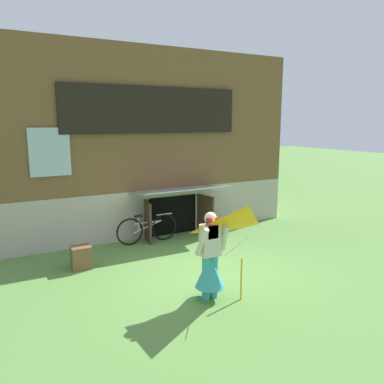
% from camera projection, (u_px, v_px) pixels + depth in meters
% --- Properties ---
extents(ground_plane, '(60.00, 60.00, 0.00)m').
position_uv_depth(ground_plane, '(214.00, 275.00, 7.71)').
color(ground_plane, '#56843D').
extents(log_house, '(8.46, 6.24, 4.93)m').
position_uv_depth(log_house, '(122.00, 140.00, 12.07)').
color(log_house, '#ADA393').
rests_on(log_house, ground_plane).
extents(person, '(0.61, 0.52, 1.55)m').
position_uv_depth(person, '(210.00, 263.00, 6.58)').
color(person, teal).
rests_on(person, ground_plane).
extents(kite, '(1.07, 1.12, 1.61)m').
position_uv_depth(kite, '(248.00, 234.00, 6.09)').
color(kite, orange).
rests_on(kite, ground_plane).
extents(bicycle_silver, '(1.63, 0.08, 0.74)m').
position_uv_depth(bicycle_silver, '(147.00, 229.00, 9.72)').
color(bicycle_silver, black).
rests_on(bicycle_silver, ground_plane).
extents(wooden_crate, '(0.40, 0.34, 0.48)m').
position_uv_depth(wooden_crate, '(81.00, 257.00, 8.01)').
color(wooden_crate, brown).
rests_on(wooden_crate, ground_plane).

